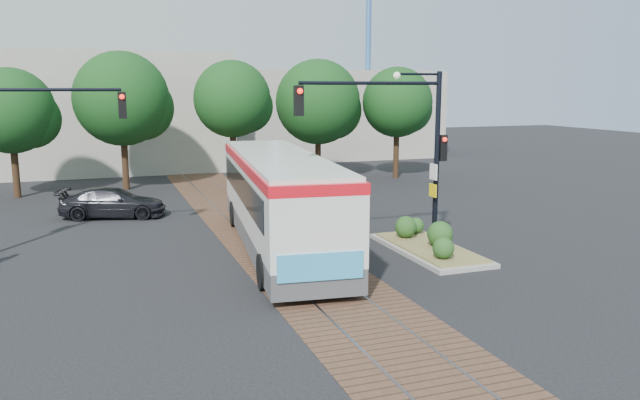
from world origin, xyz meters
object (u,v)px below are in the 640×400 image
Objects in this scene: traffic_island at (428,242)px; signal_pole_left at (22,141)px; city_bus at (279,196)px; signal_pole_main at (405,133)px; parked_car at (113,203)px.

signal_pole_left is at bearing 159.64° from traffic_island.
signal_pole_left reaches higher than city_bus.
signal_pole_left is (-12.23, 4.80, -0.29)m from signal_pole_main.
city_bus is 2.81× the size of parked_car.
city_bus is 4.93m from signal_pole_main.
parked_car is (-10.24, 9.90, 0.33)m from traffic_island.
city_bus is 9.51m from parked_car.
signal_pole_main is (3.82, -2.12, 2.28)m from city_bus.
city_bus is at bearing 150.96° from signal_pole_main.
signal_pole_main is at bearing -122.58° from parked_car.
city_bus is at bearing -17.69° from signal_pole_left.
signal_pole_main is at bearing -22.60° from city_bus.
signal_pole_left is at bearing 158.55° from signal_pole_main.
signal_pole_main is (-0.96, 0.09, 3.83)m from traffic_island.
traffic_island is 3.95m from signal_pole_main.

